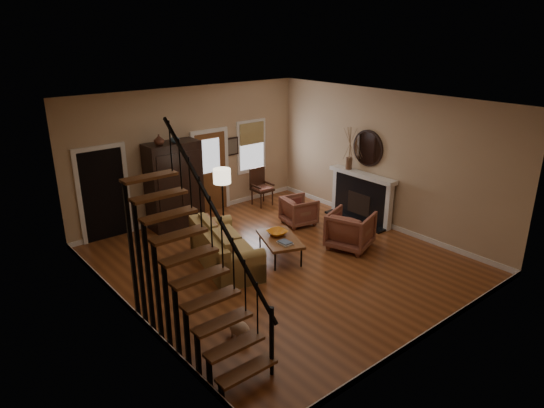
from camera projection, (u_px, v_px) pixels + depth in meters
room at (215, 178)px, 10.69m from camera, size 7.00×7.33×3.30m
staircase at (193, 249)px, 7.03m from camera, size 0.94×2.80×3.20m
fireplace at (363, 192)px, 12.15m from camera, size 0.33×1.95×2.30m
armoire at (174, 185)px, 11.68m from camera, size 1.30×0.60×2.10m
vase_a at (159, 140)px, 11.00m from camera, size 0.24×0.24×0.25m
vase_b at (175, 138)px, 11.24m from camera, size 0.20×0.20×0.21m
sofa at (225, 247)px, 9.91m from camera, size 1.44×2.29×0.79m
coffee_table at (280, 248)px, 10.27m from camera, size 1.10×1.38×0.46m
bowl at (277, 233)px, 10.31m from camera, size 0.41×0.41×0.10m
books at (285, 243)px, 9.89m from camera, size 0.22×0.30×0.06m
armchair_left at (350, 230)px, 10.69m from camera, size 1.17×1.15×0.84m
armchair_right at (299, 211)px, 12.00m from camera, size 0.90×0.89×0.70m
floor_lamp at (223, 205)px, 10.91m from camera, size 0.49×0.49×1.71m
side_chair at (262, 187)px, 13.25m from camera, size 0.54×0.54×1.02m
dog at (240, 330)px, 7.62m from camera, size 0.32×0.46×0.31m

